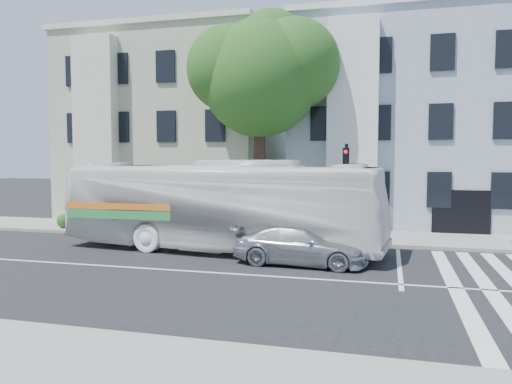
% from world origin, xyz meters
% --- Properties ---
extents(ground, '(120.00, 120.00, 0.00)m').
position_xyz_m(ground, '(0.00, 0.00, 0.00)').
color(ground, black).
rests_on(ground, ground).
extents(sidewalk_far, '(80.00, 4.00, 0.15)m').
position_xyz_m(sidewalk_far, '(0.00, 8.00, 0.07)').
color(sidewalk_far, gray).
rests_on(sidewalk_far, ground).
extents(sidewalk_near, '(80.00, 4.00, 0.15)m').
position_xyz_m(sidewalk_near, '(0.00, -8.00, 0.07)').
color(sidewalk_near, gray).
rests_on(sidewalk_near, ground).
extents(building_left, '(12.00, 10.00, 11.00)m').
position_xyz_m(building_left, '(-7.00, 15.00, 5.50)').
color(building_left, '#A9AF93').
rests_on(building_left, ground).
extents(building_right, '(12.00, 10.00, 11.00)m').
position_xyz_m(building_right, '(7.00, 15.00, 5.50)').
color(building_right, '#8F9EAA').
rests_on(building_right, ground).
extents(street_tree, '(7.30, 5.90, 11.10)m').
position_xyz_m(street_tree, '(0.06, 8.74, 7.83)').
color(street_tree, '#2D2116').
rests_on(street_tree, ground).
extents(bus, '(4.39, 13.29, 3.63)m').
position_xyz_m(bus, '(-0.38, 3.69, 1.82)').
color(bus, white).
rests_on(bus, ground).
extents(sedan, '(2.17, 4.76, 1.35)m').
position_xyz_m(sedan, '(3.16, 1.99, 0.68)').
color(sedan, '#B9BCC1').
rests_on(sedan, ground).
extents(hedge, '(8.50, 2.49, 0.70)m').
position_xyz_m(hedge, '(-5.58, 6.80, 0.50)').
color(hedge, '#21611F').
rests_on(hedge, sidewalk_far).
extents(traffic_signal, '(0.45, 0.53, 4.33)m').
position_xyz_m(traffic_signal, '(4.25, 7.39, 2.80)').
color(traffic_signal, black).
rests_on(traffic_signal, ground).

